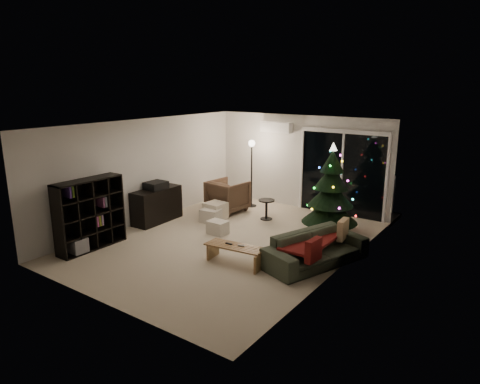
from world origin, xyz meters
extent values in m
plane|color=beige|center=(0.00, 0.00, 0.00)|extent=(6.50, 6.50, 0.00)
plane|color=white|center=(0.00, 0.00, 2.50)|extent=(6.50, 6.50, 0.00)
cube|color=silver|center=(0.00, 3.25, 1.25)|extent=(5.00, 0.02, 2.50)
cube|color=silver|center=(0.00, -3.25, 1.25)|extent=(5.00, 0.02, 2.50)
cube|color=silver|center=(-2.50, 0.00, 1.25)|extent=(0.02, 6.50, 2.50)
cube|color=silver|center=(2.50, 0.00, 1.25)|extent=(0.02, 6.50, 2.50)
cube|color=black|center=(1.20, 3.23, 1.05)|extent=(2.20, 0.02, 2.10)
cube|color=white|center=(-0.70, 3.13, 2.15)|extent=(0.90, 0.22, 0.28)
cube|color=#3F3833|center=(1.20, 3.75, -0.05)|extent=(2.60, 1.00, 0.10)
cube|color=white|center=(1.20, 4.15, 0.50)|extent=(2.20, 0.06, 1.00)
cube|color=black|center=(-2.25, 0.10, 0.41)|extent=(0.54, 1.34, 0.82)
cube|color=black|center=(-2.25, 0.10, 0.91)|extent=(0.42, 0.49, 0.18)
imported|color=#523324|center=(-1.35, 1.80, 0.42)|extent=(0.98, 1.00, 0.84)
cube|color=beige|center=(-1.19, 1.06, 0.21)|extent=(0.51, 0.51, 0.43)
cube|color=silver|center=(-1.12, 0.79, 0.16)|extent=(0.49, 0.39, 0.33)
cube|color=silver|center=(-0.48, 0.25, 0.15)|extent=(0.44, 0.34, 0.30)
cylinder|color=black|center=(-0.14, 1.79, 0.25)|extent=(0.48, 0.48, 0.50)
cylinder|color=black|center=(-1.10, 2.55, 0.89)|extent=(0.28, 0.28, 1.77)
imported|color=#45523B|center=(2.05, 0.01, 0.30)|extent=(1.46, 2.22, 0.61)
cube|color=maroon|center=(1.95, 0.01, 0.44)|extent=(0.65, 1.49, 0.05)
cube|color=tan|center=(2.30, 0.66, 0.55)|extent=(0.15, 0.41, 0.40)
cube|color=maroon|center=(2.30, -0.64, 0.55)|extent=(0.15, 0.41, 0.40)
cube|color=black|center=(0.66, -0.86, 0.37)|extent=(0.14, 0.04, 0.02)
cube|color=slate|center=(0.91, -0.81, 0.37)|extent=(0.14, 0.08, 0.02)
cone|color=black|center=(1.51, 1.83, 1.02)|extent=(1.60, 1.60, 2.05)
camera|label=1|loc=(5.20, -6.93, 3.31)|focal=32.00mm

